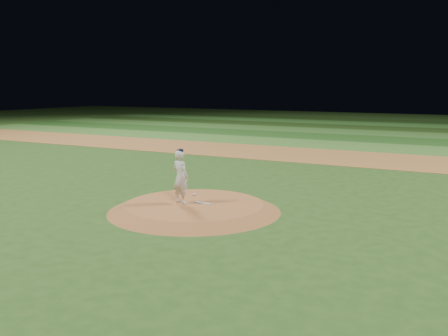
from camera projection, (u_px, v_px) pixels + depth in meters
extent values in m
plane|color=#274D19|center=(194.00, 211.00, 15.93)|extent=(120.00, 120.00, 0.00)
cube|color=#9D6630|center=(325.00, 156.00, 28.09)|extent=(70.00, 6.00, 0.02)
cube|color=#3C7229|center=(350.00, 146.00, 32.87)|extent=(70.00, 5.00, 0.02)
cube|color=#1F4D18|center=(367.00, 139.00, 37.21)|extent=(70.00, 5.00, 0.02)
cube|color=#346926|center=(380.00, 133.00, 41.56)|extent=(70.00, 5.00, 0.02)
cube|color=#1F3F14|center=(391.00, 129.00, 45.90)|extent=(70.00, 5.00, 0.02)
cube|color=#306B27|center=(400.00, 125.00, 50.24)|extent=(70.00, 5.00, 0.02)
cube|color=#1E3F14|center=(408.00, 122.00, 54.59)|extent=(70.00, 5.00, 0.02)
cone|color=#A16032|center=(194.00, 207.00, 15.91)|extent=(5.50, 5.50, 0.25)
cube|color=beige|center=(203.00, 203.00, 15.87)|extent=(0.57, 0.19, 0.03)
ellipsoid|color=silver|center=(194.00, 194.00, 17.03)|extent=(0.12, 0.12, 0.06)
imported|color=white|center=(180.00, 177.00, 15.77)|extent=(0.70, 0.54, 1.70)
ellipsoid|color=black|center=(180.00, 151.00, 15.64)|extent=(0.22, 0.22, 0.15)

